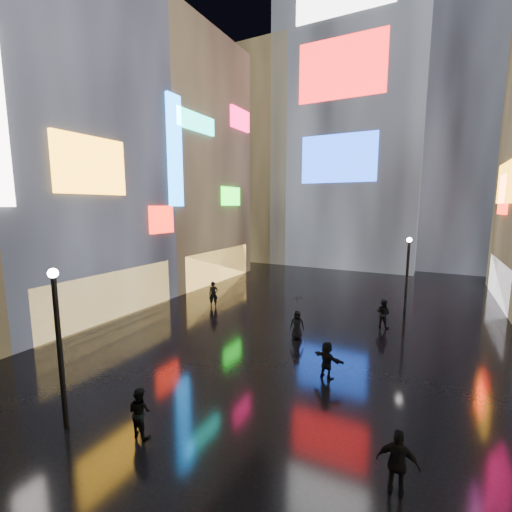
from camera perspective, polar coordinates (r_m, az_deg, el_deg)
The scene contains 15 objects.
ground at distance 22.47m, azimuth 9.54°, elevation -10.00°, with size 140.00×140.00×0.00m, color black.
building_left_mid at distance 27.01m, azimuth -31.08°, elevation 17.75°, with size 10.28×12.70×24.00m.
building_left_far at distance 34.78m, azimuth -13.39°, elevation 14.68°, with size 10.28×12.00×22.00m.
tower_main at distance 47.41m, azimuth 16.23°, elevation 25.23°, with size 16.00×14.20×42.00m.
tower_flank_right at distance 47.48m, azimuth 31.75°, elevation 19.31°, with size 12.00×12.00×34.00m, color black.
tower_flank_left at distance 47.37m, azimuth 1.64°, elevation 15.63°, with size 10.00×10.00×26.00m, color black.
lamp_near at distance 12.44m, azimuth -30.00°, elevation -12.06°, with size 0.30×0.30×5.20m.
lamp_far at distance 22.33m, azimuth 23.87°, elevation -2.92°, with size 0.30×0.30×5.20m.
pedestrian_1 at distance 12.09m, azimuth -18.80°, elevation -23.36°, with size 0.76×0.59×1.56m, color black.
pedestrian_3 at distance 10.32m, azimuth 22.58°, elevation -29.26°, with size 1.00×0.42×1.71m, color black.
pedestrian_4 at distance 18.72m, azimuth 6.85°, elevation -11.28°, with size 0.75×0.49×1.53m, color black.
pedestrian_5 at distance 14.96m, azimuth 11.72°, elevation -16.60°, with size 1.44×0.46×1.55m, color black.
pedestrian_6 at distance 24.27m, azimuth -7.10°, elevation -6.35°, with size 0.65×0.43×1.79m, color black.
pedestrian_7 at distance 21.52m, azimuth 20.42°, elevation -8.95°, with size 0.80×0.63×1.65m, color black.
umbrella_2 at distance 18.36m, azimuth 6.92°, elevation -7.87°, with size 0.87×0.88×0.79m, color black.
Camera 1 is at (6.37, -0.35, 7.06)m, focal length 24.00 mm.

